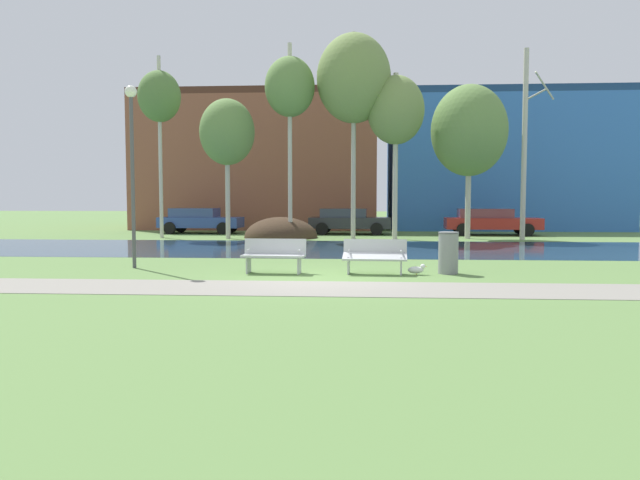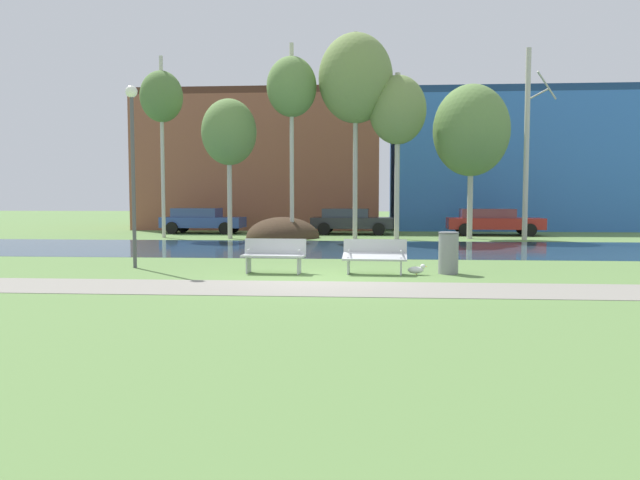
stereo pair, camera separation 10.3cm
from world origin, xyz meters
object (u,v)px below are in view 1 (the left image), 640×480
Objects in this scene: streetlamp at (132,145)px; parked_van_nearest_blue at (199,220)px; parked_hatch_third_red at (490,221)px; trash_bin at (448,252)px; bench_right at (375,255)px; seagull at (417,269)px; parked_sedan_second_dark at (348,220)px; bench_left at (274,255)px.

parked_van_nearest_blue is (-2.50, 15.92, -2.60)m from streetlamp.
streetlamp is 1.02× the size of parked_hatch_third_red.
trash_bin is 19.85m from parked_van_nearest_blue.
seagull is at bearing -4.12° from bench_right.
parked_hatch_third_red reaches higher than bench_right.
parked_sedan_second_dark reaches higher than seagull.
seagull is at bearing -107.54° from parked_hatch_third_red.
bench_left is at bearing -95.26° from parked_sedan_second_dark.
streetlamp is at bearing 172.84° from seagull.
parked_hatch_third_red reaches higher than seagull.
trash_bin is at bearing 18.96° from seagull.
parked_sedan_second_dark is at bearing 84.74° from bench_left.
bench_left is 0.33× the size of streetlamp.
bench_right is 1.10m from seagull.
streetlamp is (-8.39, 0.67, 2.78)m from trash_bin.
trash_bin is 0.22× the size of streetlamp.
bench_left and bench_right have the same top height.
parked_sedan_second_dark reaches higher than trash_bin.
parked_van_nearest_blue is at bearing 178.93° from parked_sedan_second_dark.
streetlamp reaches higher than parked_hatch_third_red.
trash_bin is at bearing 6.27° from bench_right.
parked_van_nearest_blue is 0.91× the size of parked_hatch_third_red.
streetlamp is 16.33m from parked_van_nearest_blue.
parked_hatch_third_red is (8.80, 16.38, 0.26)m from bench_left.
trash_bin reaches higher than bench_right.
bench_right is at bearing -173.73° from trash_bin.
parked_hatch_third_red is at bearing 50.50° from streetlamp.
parked_hatch_third_red is (4.39, 16.17, 0.18)m from trash_bin.
streetlamp is (-3.98, 0.88, 2.86)m from bench_left.
parked_sedan_second_dark is (-2.88, 16.45, 0.18)m from trash_bin.
parked_sedan_second_dark is (-2.07, 16.73, 0.59)m from seagull.
bench_right is 1.53× the size of trash_bin.
seagull is 17.26m from parked_hatch_third_red.
parked_sedan_second_dark is at bearing -1.07° from parked_van_nearest_blue.
trash_bin is (4.41, 0.20, 0.08)m from bench_left.
seagull is (3.60, -0.08, -0.34)m from bench_left.
trash_bin is 0.22× the size of parked_hatch_third_red.
parked_sedan_second_dark is at bearing 99.92° from trash_bin.
bench_right is 7.19m from streetlamp.
parked_sedan_second_dark is at bearing 177.83° from parked_hatch_third_red.
bench_right reaches higher than seagull.
parked_hatch_third_red is (7.26, -0.28, 0.00)m from parked_sedan_second_dark.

